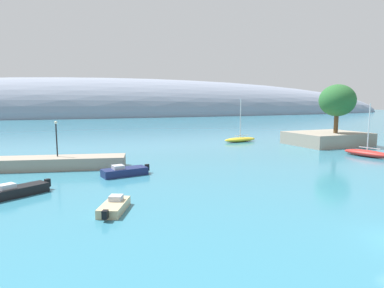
{
  "coord_description": "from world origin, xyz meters",
  "views": [
    {
      "loc": [
        -17.99,
        -11.34,
        7.94
      ],
      "look_at": [
        -2.01,
        27.8,
        2.48
      ],
      "focal_mm": 30.32,
      "sensor_mm": 36.0,
      "label": 1
    }
  ],
  "objects_px": {
    "sailboat_yellow_near_shore": "(240,139)",
    "tree_clump_shore": "(337,101)",
    "motorboat_navy_outer": "(125,171)",
    "harbor_lamp_post": "(56,135)",
    "motorboat_black_alongside_breakwater": "(16,191)",
    "sailboat_red_mid_mooring": "(367,153)",
    "motorboat_sand_foreground": "(114,206)"
  },
  "relations": [
    {
      "from": "motorboat_sand_foreground",
      "to": "motorboat_black_alongside_breakwater",
      "type": "height_order",
      "value": "motorboat_black_alongside_breakwater"
    },
    {
      "from": "tree_clump_shore",
      "to": "motorboat_sand_foreground",
      "type": "xyz_separation_m",
      "value": [
        -43.21,
        -21.25,
        -7.88
      ]
    },
    {
      "from": "harbor_lamp_post",
      "to": "tree_clump_shore",
      "type": "bearing_deg",
      "value": 3.44
    },
    {
      "from": "harbor_lamp_post",
      "to": "motorboat_black_alongside_breakwater",
      "type": "bearing_deg",
      "value": -105.93
    },
    {
      "from": "motorboat_navy_outer",
      "to": "tree_clump_shore",
      "type": "bearing_deg",
      "value": -176.08
    },
    {
      "from": "tree_clump_shore",
      "to": "motorboat_navy_outer",
      "type": "relative_size",
      "value": 1.63
    },
    {
      "from": "sailboat_red_mid_mooring",
      "to": "motorboat_navy_outer",
      "type": "height_order",
      "value": "sailboat_red_mid_mooring"
    },
    {
      "from": "motorboat_black_alongside_breakwater",
      "to": "motorboat_navy_outer",
      "type": "height_order",
      "value": "motorboat_navy_outer"
    },
    {
      "from": "motorboat_black_alongside_breakwater",
      "to": "harbor_lamp_post",
      "type": "height_order",
      "value": "harbor_lamp_post"
    },
    {
      "from": "motorboat_navy_outer",
      "to": "motorboat_black_alongside_breakwater",
      "type": "bearing_deg",
      "value": 13.65
    },
    {
      "from": "tree_clump_shore",
      "to": "sailboat_red_mid_mooring",
      "type": "distance_m",
      "value": 14.23
    },
    {
      "from": "sailboat_yellow_near_shore",
      "to": "tree_clump_shore",
      "type": "bearing_deg",
      "value": 130.59
    },
    {
      "from": "sailboat_red_mid_mooring",
      "to": "motorboat_sand_foreground",
      "type": "bearing_deg",
      "value": 94.93
    },
    {
      "from": "tree_clump_shore",
      "to": "sailboat_yellow_near_shore",
      "type": "bearing_deg",
      "value": 137.88
    },
    {
      "from": "tree_clump_shore",
      "to": "motorboat_black_alongside_breakwater",
      "type": "relative_size",
      "value": 1.68
    },
    {
      "from": "motorboat_navy_outer",
      "to": "harbor_lamp_post",
      "type": "xyz_separation_m",
      "value": [
        -6.73,
        7.04,
        3.63
      ]
    },
    {
      "from": "motorboat_black_alongside_breakwater",
      "to": "motorboat_navy_outer",
      "type": "distance_m",
      "value": 10.87
    },
    {
      "from": "tree_clump_shore",
      "to": "harbor_lamp_post",
      "type": "height_order",
      "value": "tree_clump_shore"
    },
    {
      "from": "motorboat_sand_foreground",
      "to": "harbor_lamp_post",
      "type": "relative_size",
      "value": 0.97
    },
    {
      "from": "sailboat_red_mid_mooring",
      "to": "harbor_lamp_post",
      "type": "relative_size",
      "value": 1.81
    },
    {
      "from": "sailboat_red_mid_mooring",
      "to": "motorboat_navy_outer",
      "type": "bearing_deg",
      "value": 78.11
    },
    {
      "from": "motorboat_black_alongside_breakwater",
      "to": "harbor_lamp_post",
      "type": "distance_m",
      "value": 12.37
    },
    {
      "from": "motorboat_sand_foreground",
      "to": "harbor_lamp_post",
      "type": "xyz_separation_m",
      "value": [
        -3.85,
        18.42,
        3.72
      ]
    },
    {
      "from": "motorboat_black_alongside_breakwater",
      "to": "sailboat_red_mid_mooring",
      "type": "bearing_deg",
      "value": 153.96
    },
    {
      "from": "motorboat_sand_foreground",
      "to": "motorboat_navy_outer",
      "type": "bearing_deg",
      "value": 10.97
    },
    {
      "from": "motorboat_black_alongside_breakwater",
      "to": "harbor_lamp_post",
      "type": "xyz_separation_m",
      "value": [
        3.24,
        11.37,
        3.64
      ]
    },
    {
      "from": "harbor_lamp_post",
      "to": "motorboat_sand_foreground",
      "type": "bearing_deg",
      "value": -78.21
    },
    {
      "from": "motorboat_sand_foreground",
      "to": "harbor_lamp_post",
      "type": "distance_m",
      "value": 19.18
    },
    {
      "from": "motorboat_sand_foreground",
      "to": "harbor_lamp_post",
      "type": "height_order",
      "value": "harbor_lamp_post"
    },
    {
      "from": "sailboat_yellow_near_shore",
      "to": "harbor_lamp_post",
      "type": "distance_m",
      "value": 37.2
    },
    {
      "from": "motorboat_sand_foreground",
      "to": "motorboat_navy_outer",
      "type": "height_order",
      "value": "motorboat_navy_outer"
    },
    {
      "from": "sailboat_yellow_near_shore",
      "to": "motorboat_navy_outer",
      "type": "height_order",
      "value": "sailboat_yellow_near_shore"
    }
  ]
}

